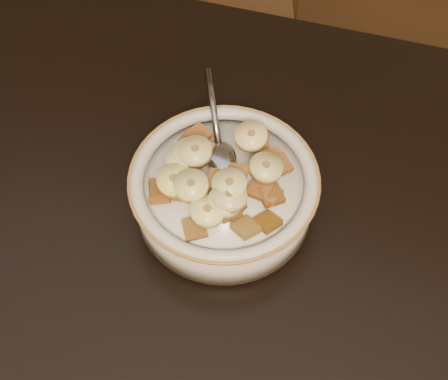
% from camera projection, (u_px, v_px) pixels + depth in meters
% --- Properties ---
extents(cereal_bowl, '(0.17, 0.17, 0.04)m').
position_uv_depth(cereal_bowl, '(224.00, 195.00, 0.60)').
color(cereal_bowl, silver).
rests_on(cereal_bowl, table).
extents(milk, '(0.14, 0.14, 0.00)m').
position_uv_depth(milk, '(224.00, 183.00, 0.58)').
color(milk, silver).
rests_on(milk, cereal_bowl).
extents(spoon, '(0.05, 0.05, 0.01)m').
position_uv_depth(spoon, '(220.00, 157.00, 0.60)').
color(spoon, gray).
rests_on(spoon, cereal_bowl).
extents(cereal_square_0, '(0.02, 0.02, 0.01)m').
position_uv_depth(cereal_square_0, '(260.00, 189.00, 0.57)').
color(cereal_square_0, brown).
rests_on(cereal_square_0, milk).
extents(cereal_square_1, '(0.03, 0.03, 0.01)m').
position_uv_depth(cereal_square_1, '(246.00, 228.00, 0.55)').
color(cereal_square_1, olive).
rests_on(cereal_square_1, milk).
extents(cereal_square_2, '(0.03, 0.03, 0.01)m').
position_uv_depth(cereal_square_2, '(161.00, 194.00, 0.57)').
color(cereal_square_2, brown).
rests_on(cereal_square_2, milk).
extents(cereal_square_3, '(0.03, 0.03, 0.01)m').
position_uv_depth(cereal_square_3, '(279.00, 165.00, 0.59)').
color(cereal_square_3, brown).
rests_on(cereal_square_3, milk).
extents(cereal_square_4, '(0.03, 0.03, 0.01)m').
position_uv_depth(cereal_square_4, '(183.00, 177.00, 0.57)').
color(cereal_square_4, '#9A6221').
rests_on(cereal_square_4, milk).
extents(cereal_square_5, '(0.02, 0.02, 0.01)m').
position_uv_depth(cereal_square_5, '(181.00, 191.00, 0.57)').
color(cereal_square_5, '#986429').
rests_on(cereal_square_5, milk).
extents(cereal_square_6, '(0.03, 0.03, 0.01)m').
position_uv_depth(cereal_square_6, '(197.00, 186.00, 0.57)').
color(cereal_square_6, brown).
rests_on(cereal_square_6, milk).
extents(cereal_square_7, '(0.02, 0.02, 0.01)m').
position_uv_depth(cereal_square_7, '(258.00, 141.00, 0.61)').
color(cereal_square_7, brown).
rests_on(cereal_square_7, milk).
extents(cereal_square_8, '(0.02, 0.02, 0.01)m').
position_uv_depth(cereal_square_8, '(201.00, 149.00, 0.59)').
color(cereal_square_8, brown).
rests_on(cereal_square_8, milk).
extents(cereal_square_9, '(0.03, 0.02, 0.01)m').
position_uv_depth(cereal_square_9, '(192.00, 140.00, 0.60)').
color(cereal_square_9, brown).
rests_on(cereal_square_9, milk).
extents(cereal_square_10, '(0.03, 0.03, 0.01)m').
position_uv_depth(cereal_square_10, '(267.00, 222.00, 0.55)').
color(cereal_square_10, brown).
rests_on(cereal_square_10, milk).
extents(cereal_square_11, '(0.03, 0.03, 0.01)m').
position_uv_depth(cereal_square_11, '(198.00, 135.00, 0.61)').
color(cereal_square_11, brown).
rests_on(cereal_square_11, milk).
extents(cereal_square_12, '(0.02, 0.02, 0.01)m').
position_uv_depth(cereal_square_12, '(220.00, 180.00, 0.56)').
color(cereal_square_12, brown).
rests_on(cereal_square_12, milk).
extents(cereal_square_13, '(0.03, 0.03, 0.01)m').
position_uv_depth(cereal_square_13, '(273.00, 158.00, 0.59)').
color(cereal_square_13, brown).
rests_on(cereal_square_13, milk).
extents(cereal_square_14, '(0.03, 0.03, 0.01)m').
position_uv_depth(cereal_square_14, '(232.00, 206.00, 0.55)').
color(cereal_square_14, brown).
rests_on(cereal_square_14, milk).
extents(cereal_square_15, '(0.03, 0.03, 0.01)m').
position_uv_depth(cereal_square_15, '(271.00, 195.00, 0.56)').
color(cereal_square_15, brown).
rests_on(cereal_square_15, milk).
extents(cereal_square_16, '(0.03, 0.03, 0.01)m').
position_uv_depth(cereal_square_16, '(160.00, 189.00, 0.57)').
color(cereal_square_16, brown).
rests_on(cereal_square_16, milk).
extents(cereal_square_17, '(0.03, 0.03, 0.01)m').
position_uv_depth(cereal_square_17, '(229.00, 210.00, 0.55)').
color(cereal_square_17, brown).
rests_on(cereal_square_17, milk).
extents(cereal_square_18, '(0.03, 0.03, 0.01)m').
position_uv_depth(cereal_square_18, '(195.00, 229.00, 0.55)').
color(cereal_square_18, brown).
rests_on(cereal_square_18, milk).
extents(cereal_square_19, '(0.03, 0.03, 0.01)m').
position_uv_depth(cereal_square_19, '(257.00, 139.00, 0.61)').
color(cereal_square_19, brown).
rests_on(cereal_square_19, milk).
extents(cereal_square_20, '(0.02, 0.03, 0.01)m').
position_uv_depth(cereal_square_20, '(269.00, 194.00, 0.57)').
color(cereal_square_20, olive).
rests_on(cereal_square_20, milk).
extents(cereal_square_21, '(0.03, 0.03, 0.01)m').
position_uv_depth(cereal_square_21, '(259.00, 141.00, 0.60)').
color(cereal_square_21, brown).
rests_on(cereal_square_21, milk).
extents(cereal_square_22, '(0.02, 0.02, 0.01)m').
position_uv_depth(cereal_square_22, '(236.00, 174.00, 0.56)').
color(cereal_square_22, brown).
rests_on(cereal_square_22, milk).
extents(banana_slice_0, '(0.04, 0.04, 0.02)m').
position_uv_depth(banana_slice_0, '(226.00, 202.00, 0.55)').
color(banana_slice_0, '#ECE294').
rests_on(banana_slice_0, milk).
extents(banana_slice_1, '(0.03, 0.03, 0.01)m').
position_uv_depth(banana_slice_1, '(208.00, 211.00, 0.54)').
color(banana_slice_1, '#E7DE8F').
rests_on(banana_slice_1, milk).
extents(banana_slice_2, '(0.04, 0.04, 0.01)m').
position_uv_depth(banana_slice_2, '(191.00, 186.00, 0.55)').
color(banana_slice_2, '#FCE782').
rests_on(banana_slice_2, milk).
extents(banana_slice_3, '(0.04, 0.04, 0.01)m').
position_uv_depth(banana_slice_3, '(183.00, 160.00, 0.57)').
color(banana_slice_3, '#F8E7A4').
rests_on(banana_slice_3, milk).
extents(banana_slice_4, '(0.04, 0.04, 0.01)m').
position_uv_depth(banana_slice_4, '(229.00, 185.00, 0.55)').
color(banana_slice_4, beige).
rests_on(banana_slice_4, milk).
extents(banana_slice_5, '(0.04, 0.04, 0.01)m').
position_uv_depth(banana_slice_5, '(195.00, 152.00, 0.57)').
color(banana_slice_5, '#C9BE82').
rests_on(banana_slice_5, milk).
extents(banana_slice_6, '(0.04, 0.04, 0.01)m').
position_uv_depth(banana_slice_6, '(194.00, 154.00, 0.57)').
color(banana_slice_6, '#EFDC87').
rests_on(banana_slice_6, milk).
extents(banana_slice_7, '(0.03, 0.03, 0.01)m').
position_uv_depth(banana_slice_7, '(190.00, 153.00, 0.57)').
color(banana_slice_7, '#FAEDA5').
rests_on(banana_slice_7, milk).
extents(banana_slice_8, '(0.04, 0.04, 0.01)m').
position_uv_depth(banana_slice_8, '(229.00, 197.00, 0.54)').
color(banana_slice_8, '#CAB981').
rests_on(banana_slice_8, milk).
extents(banana_slice_9, '(0.04, 0.03, 0.01)m').
position_uv_depth(banana_slice_9, '(266.00, 168.00, 0.57)').
color(banana_slice_9, '#D2C566').
rests_on(banana_slice_9, milk).
extents(banana_slice_10, '(0.04, 0.04, 0.01)m').
position_uv_depth(banana_slice_10, '(174.00, 181.00, 0.56)').
color(banana_slice_10, '#F9EB7A').
rests_on(banana_slice_10, milk).
extents(banana_slice_11, '(0.04, 0.04, 0.02)m').
position_uv_depth(banana_slice_11, '(251.00, 136.00, 0.58)').
color(banana_slice_11, '#F6DB76').
rests_on(banana_slice_11, milk).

